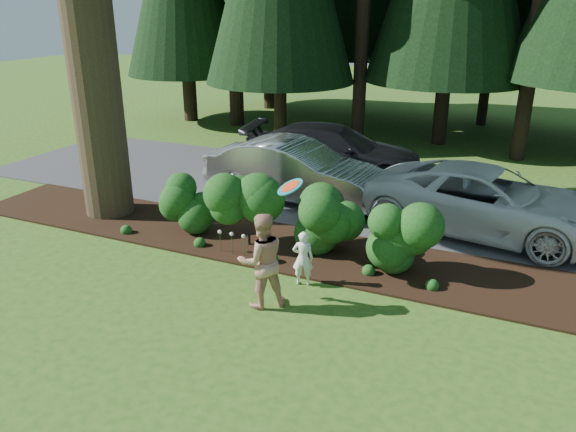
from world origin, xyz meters
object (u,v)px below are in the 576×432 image
object	(u,v)px
car_white_suv	(487,201)
frisbee	(290,187)
car_silver_wagon	(294,171)
child	(303,258)
car_dark_suv	(334,152)
adult	(262,261)

from	to	relation	value
car_white_suv	frisbee	xyz separation A→B (m)	(-3.29, -4.24, 1.19)
car_white_suv	frisbee	world-z (taller)	frisbee
car_silver_wagon	car_white_suv	distance (m)	5.18
car_silver_wagon	car_white_suv	xyz separation A→B (m)	(5.18, -0.29, -0.04)
child	car_silver_wagon	bearing A→B (deg)	-81.67
car_dark_suv	child	world-z (taller)	car_dark_suv
car_white_suv	frisbee	size ratio (longest dim) A/B	10.04
child	adult	bearing A→B (deg)	53.45
car_silver_wagon	frisbee	distance (m)	5.04
car_silver_wagon	adult	xyz separation A→B (m)	(1.80, -5.63, 0.05)
car_dark_suv	frisbee	distance (m)	7.28
car_silver_wagon	car_dark_suv	xyz separation A→B (m)	(0.27, 2.47, -0.02)
car_silver_wagon	child	xyz separation A→B (m)	(2.18, -4.57, -0.30)
car_dark_suv	frisbee	world-z (taller)	frisbee
car_white_suv	car_dark_suv	bearing A→B (deg)	69.39
car_white_suv	car_dark_suv	xyz separation A→B (m)	(-4.90, 2.76, 0.03)
adult	car_dark_suv	bearing A→B (deg)	-121.14
car_silver_wagon	car_white_suv	bearing A→B (deg)	-89.86
child	car_white_suv	bearing A→B (deg)	-142.22
car_white_suv	car_dark_suv	size ratio (longest dim) A/B	1.01
car_dark_suv	child	distance (m)	7.30
car_silver_wagon	frisbee	xyz separation A→B (m)	(1.88, -4.53, 1.14)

